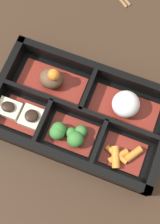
# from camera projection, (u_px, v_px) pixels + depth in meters

# --- Properties ---
(ground_plane) EXTENTS (3.00, 3.00, 0.00)m
(ground_plane) POSITION_uv_depth(u_px,v_px,m) (80.00, 116.00, 0.61)
(ground_plane) COLOR #382619
(bento_base) EXTENTS (0.33, 0.20, 0.01)m
(bento_base) POSITION_uv_depth(u_px,v_px,m) (80.00, 115.00, 0.61)
(bento_base) COLOR black
(bento_base) RESTS_ON ground_plane
(bento_rim) EXTENTS (0.33, 0.20, 0.05)m
(bento_rim) POSITION_uv_depth(u_px,v_px,m) (80.00, 113.00, 0.59)
(bento_rim) COLOR black
(bento_rim) RESTS_ON ground_plane
(bowl_stew) EXTENTS (0.13, 0.06, 0.06)m
(bowl_stew) POSITION_uv_depth(u_px,v_px,m) (52.00, 80.00, 0.61)
(bowl_stew) COLOR maroon
(bowl_stew) RESTS_ON bento_base
(bowl_rice) EXTENTS (0.13, 0.06, 0.05)m
(bowl_rice) POSITION_uv_depth(u_px,v_px,m) (125.00, 105.00, 0.59)
(bowl_rice) COLOR maroon
(bowl_rice) RESTS_ON bento_base
(bowl_tofu) EXTENTS (0.09, 0.06, 0.03)m
(bowl_tofu) POSITION_uv_depth(u_px,v_px,m) (22.00, 114.00, 0.59)
(bowl_tofu) COLOR maroon
(bowl_tofu) RESTS_ON bento_base
(bowl_greens) EXTENTS (0.09, 0.06, 0.04)m
(bowl_greens) POSITION_uv_depth(u_px,v_px,m) (67.00, 133.00, 0.58)
(bowl_greens) COLOR maroon
(bowl_greens) RESTS_ON bento_base
(bowl_carrots) EXTENTS (0.08, 0.07, 0.02)m
(bowl_carrots) POSITION_uv_depth(u_px,v_px,m) (122.00, 154.00, 0.57)
(bowl_carrots) COLOR maroon
(bowl_carrots) RESTS_ON bento_base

